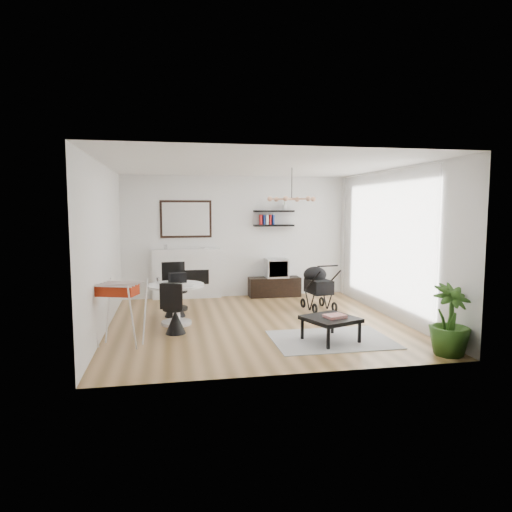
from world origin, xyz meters
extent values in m
plane|color=brown|center=(0.00, 0.00, 0.00)|extent=(5.00, 5.00, 0.00)
plane|color=white|center=(0.00, 0.00, 2.70)|extent=(5.00, 5.00, 0.00)
plane|color=white|center=(0.00, 2.50, 1.35)|extent=(5.00, 0.00, 5.00)
plane|color=white|center=(-2.50, 0.00, 1.35)|extent=(0.00, 5.00, 5.00)
plane|color=white|center=(2.50, 0.00, 1.35)|extent=(0.00, 5.00, 5.00)
cube|color=white|center=(2.40, 0.20, 1.35)|extent=(0.04, 3.60, 2.60)
cube|color=white|center=(-1.10, 2.42, 0.55)|extent=(1.50, 0.15, 1.10)
cube|color=black|center=(-1.10, 2.36, 0.48)|extent=(0.95, 0.06, 0.32)
cube|color=black|center=(-1.10, 2.48, 1.75)|extent=(1.12, 0.03, 0.82)
cube|color=white|center=(-1.10, 2.46, 1.75)|extent=(1.02, 0.01, 0.72)
cube|color=black|center=(0.85, 2.37, 1.60)|extent=(0.90, 0.25, 0.04)
cube|color=black|center=(0.85, 2.37, 1.92)|extent=(0.90, 0.25, 0.04)
cube|color=black|center=(0.85, 2.29, 0.22)|extent=(1.16, 0.40, 0.43)
cube|color=#B9B9BC|center=(0.89, 2.29, 0.65)|extent=(0.49, 0.43, 0.43)
cube|color=black|center=(0.89, 2.08, 0.65)|extent=(0.42, 0.01, 0.34)
cylinder|color=white|center=(-1.37, 0.16, 0.03)|extent=(0.51, 0.51, 0.06)
cylinder|color=white|center=(-1.37, 0.16, 0.36)|extent=(0.13, 0.13, 0.61)
cylinder|color=white|center=(-1.37, 0.16, 0.68)|extent=(0.95, 0.95, 0.04)
imported|color=black|center=(-1.44, 0.12, 0.71)|extent=(0.35, 0.25, 0.03)
cube|color=black|center=(-1.34, 0.34, 0.78)|extent=(0.32, 0.24, 0.17)
cube|color=white|center=(-1.21, 0.04, 0.70)|extent=(0.35, 0.31, 0.01)
cylinder|color=white|center=(-1.67, 0.32, 0.75)|extent=(0.06, 0.06, 0.10)
cylinder|color=black|center=(-1.39, 0.75, 0.48)|extent=(0.47, 0.47, 0.05)
cone|color=black|center=(-1.39, 0.75, 0.22)|extent=(0.38, 0.38, 0.45)
cube|color=black|center=(-1.40, 0.96, 0.75)|extent=(0.43, 0.08, 0.48)
cylinder|color=black|center=(-1.39, -0.43, 0.41)|extent=(0.40, 0.40, 0.05)
cone|color=black|center=(-1.39, -0.43, 0.19)|extent=(0.32, 0.32, 0.38)
cube|color=black|center=(-1.45, -0.60, 0.63)|extent=(0.35, 0.16, 0.41)
cube|color=maroon|center=(-2.18, -0.95, 0.83)|extent=(0.61, 0.47, 0.14)
cube|color=black|center=(1.40, 0.82, 0.46)|extent=(0.46, 0.62, 0.27)
ellipsoid|color=black|center=(1.38, 0.99, 0.67)|extent=(0.46, 0.46, 0.32)
cylinder|color=black|center=(1.45, 0.46, 0.91)|extent=(0.42, 0.09, 0.03)
torus|color=black|center=(1.16, 1.06, 0.09)|extent=(0.08, 0.21, 0.20)
torus|color=black|center=(1.57, 1.12, 0.09)|extent=(0.08, 0.21, 0.20)
torus|color=black|center=(1.23, 0.53, 0.09)|extent=(0.08, 0.21, 0.20)
torus|color=black|center=(1.65, 0.59, 0.09)|extent=(0.08, 0.21, 0.20)
cube|color=#B0B0B0|center=(0.93, -1.22, 0.01)|extent=(1.79, 1.29, 0.01)
cube|color=black|center=(0.89, -1.29, 0.34)|extent=(0.90, 0.90, 0.06)
cube|color=black|center=(0.71, -1.68, 0.16)|extent=(0.04, 0.04, 0.30)
cube|color=black|center=(1.27, -1.46, 0.16)|extent=(0.04, 0.04, 0.30)
cube|color=black|center=(0.50, -1.12, 0.16)|extent=(0.04, 0.04, 0.30)
cube|color=black|center=(1.06, -0.90, 0.16)|extent=(0.04, 0.04, 0.30)
cube|color=red|center=(0.94, -1.33, 0.39)|extent=(0.35, 0.31, 0.04)
imported|color=#285017|center=(2.25, -2.19, 0.48)|extent=(0.64, 0.64, 0.97)
camera|label=1|loc=(-1.44, -7.63, 1.99)|focal=32.00mm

